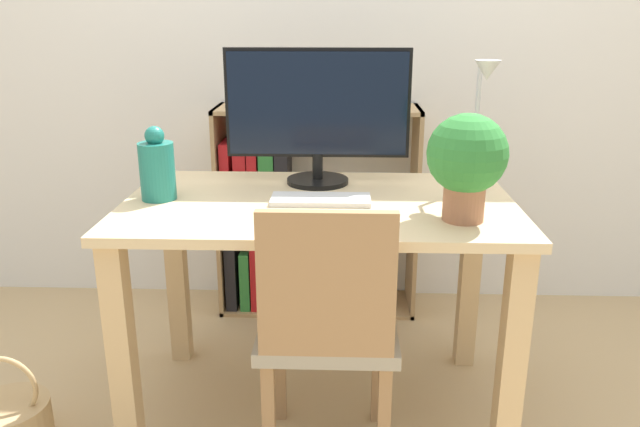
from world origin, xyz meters
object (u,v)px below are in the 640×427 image
object	(u,v)px
chair	(327,326)
bookshelf	(280,215)
keyboard	(321,200)
potted_plant	(467,159)
monitor	(318,109)
desk_lamp	(481,113)
basket	(10,424)
vase	(157,168)

from	to	relation	value
chair	bookshelf	bearing A→B (deg)	110.85
keyboard	potted_plant	world-z (taller)	potted_plant
chair	bookshelf	xyz separation A→B (m)	(-0.24, 1.08, -0.02)
monitor	keyboard	xyz separation A→B (m)	(0.02, -0.23, -0.25)
keyboard	chair	distance (m)	0.41
desk_lamp	potted_plant	distance (m)	0.31
desk_lamp	basket	distance (m)	1.78
bookshelf	desk_lamp	bearing A→B (deg)	-43.77
basket	desk_lamp	bearing A→B (deg)	14.03
potted_plant	chair	world-z (taller)	potted_plant
monitor	chair	world-z (taller)	monitor
monitor	desk_lamp	bearing A→B (deg)	-11.96
chair	potted_plant	bearing A→B (deg)	25.14
bookshelf	chair	bearing A→B (deg)	-77.50
bookshelf	vase	bearing A→B (deg)	-111.05
vase	basket	distance (m)	0.93
keyboard	monitor	bearing A→B (deg)	94.68
keyboard	basket	size ratio (longest dim) A/B	0.94
keyboard	vase	xyz separation A→B (m)	(-0.52, 0.02, 0.09)
monitor	bookshelf	world-z (taller)	monitor
desk_lamp	monitor	bearing A→B (deg)	168.04
desk_lamp	chair	distance (m)	0.83
bookshelf	monitor	bearing A→B (deg)	-71.44
chair	basket	bearing A→B (deg)	-173.52
keyboard	bookshelf	bearing A→B (deg)	104.71
vase	desk_lamp	bearing A→B (deg)	5.86
keyboard	vase	distance (m)	0.52
monitor	chair	distance (m)	0.75
monitor	keyboard	distance (m)	0.34
keyboard	chair	size ratio (longest dim) A/B	0.36
monitor	chair	xyz separation A→B (m)	(0.05, -0.51, -0.54)
desk_lamp	vase	bearing A→B (deg)	-174.14
potted_plant	basket	size ratio (longest dim) A/B	0.92
vase	potted_plant	distance (m)	0.95
vase	bookshelf	distance (m)	0.94
vase	potted_plant	bearing A→B (deg)	-11.00
monitor	basket	xyz separation A→B (m)	(-0.95, -0.48, -0.92)
chair	basket	xyz separation A→B (m)	(-1.00, 0.03, -0.38)
vase	desk_lamp	distance (m)	1.04
vase	monitor	bearing A→B (deg)	23.41
monitor	bookshelf	distance (m)	0.83
desk_lamp	potted_plant	xyz separation A→B (m)	(-0.09, -0.28, -0.08)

